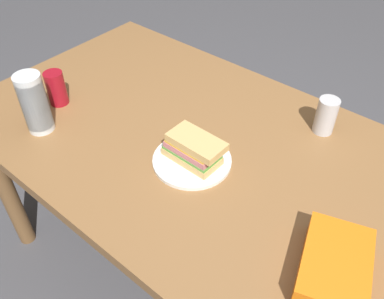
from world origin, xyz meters
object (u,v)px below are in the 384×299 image
Objects in this scene: paper_plate at (192,160)px; soda_can_silver at (326,116)px; dining_table at (234,181)px; sandwich at (193,149)px; chip_bag at (334,267)px; plastic_cup_stack at (34,103)px; soda_can_red at (56,88)px.

soda_can_silver reaches higher than paper_plate.
sandwich reaches higher than dining_table.
chip_bag is 1.89× the size of soda_can_silver.
plastic_cup_stack is 1.66× the size of soda_can_silver.
dining_table is 8.25× the size of chip_bag.
soda_can_red reaches higher than paper_plate.
paper_plate is at bearing 7.12° from soda_can_red.
sandwich is 1.51× the size of soda_can_red.
chip_bag is at bearing -0.80° from soda_can_red.
sandwich is at bearing -140.04° from dining_table.
sandwich is at bearing -117.99° from chip_bag.
paper_plate is 0.57m from soda_can_red.
dining_table is at bearing 39.52° from paper_plate.
sandwich is 0.45m from soda_can_silver.
plastic_cup_stack is 0.93m from soda_can_silver.
soda_can_silver is (0.23, 0.39, 0.05)m from paper_plate.
soda_can_silver is at bearing 59.03° from paper_plate.
soda_can_silver reaches higher than sandwich.
paper_plate is at bearing -154.42° from sandwich.
dining_table is 0.44m from chip_bag.
dining_table is at bearing -131.51° from chip_bag.
sandwich is 0.80× the size of chip_bag.
soda_can_red is at bearing -172.75° from sandwich.
dining_table is 0.69m from soda_can_red.
dining_table is at bearing 13.19° from soda_can_red.
paper_plate is 0.46m from soda_can_silver.
plastic_cup_stack is at bearing -154.30° from dining_table.
soda_can_red is 0.15m from plastic_cup_stack.
soda_can_red is at bearing -172.88° from paper_plate.
soda_can_red is 0.60× the size of plastic_cup_stack.
chip_bag is 1.13× the size of plastic_cup_stack.
plastic_cup_stack is (0.08, -0.13, 0.04)m from soda_can_red.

